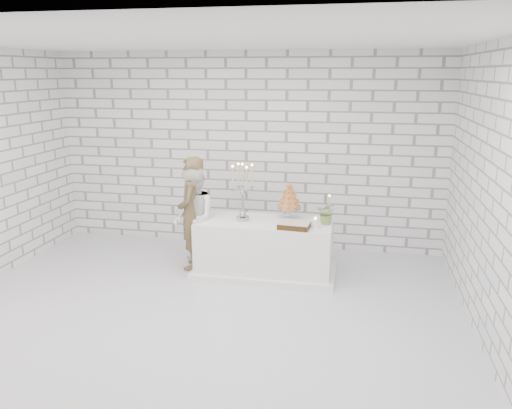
# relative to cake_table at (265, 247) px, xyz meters

# --- Properties ---
(ground) EXTENTS (6.00, 5.00, 0.01)m
(ground) POSITION_rel_cake_table_xyz_m (-0.51, -1.32, -0.38)
(ground) COLOR silver
(ground) RESTS_ON ground
(ceiling) EXTENTS (6.00, 5.00, 0.01)m
(ceiling) POSITION_rel_cake_table_xyz_m (-0.51, -1.32, 2.62)
(ceiling) COLOR white
(ceiling) RESTS_ON ground
(wall_back) EXTENTS (6.00, 0.01, 3.00)m
(wall_back) POSITION_rel_cake_table_xyz_m (-0.51, 1.18, 1.12)
(wall_back) COLOR white
(wall_back) RESTS_ON ground
(wall_front) EXTENTS (6.00, 0.01, 3.00)m
(wall_front) POSITION_rel_cake_table_xyz_m (-0.51, -3.82, 1.12)
(wall_front) COLOR white
(wall_front) RESTS_ON ground
(wall_right) EXTENTS (0.01, 5.00, 3.00)m
(wall_right) POSITION_rel_cake_table_xyz_m (2.49, -1.32, 1.12)
(wall_right) COLOR white
(wall_right) RESTS_ON ground
(cake_table) EXTENTS (1.80, 0.80, 0.75)m
(cake_table) POSITION_rel_cake_table_xyz_m (0.00, 0.00, 0.00)
(cake_table) COLOR white
(cake_table) RESTS_ON ground
(groom) EXTENTS (0.46, 0.62, 1.58)m
(groom) POSITION_rel_cake_table_xyz_m (-1.04, 0.03, 0.41)
(groom) COLOR brown
(groom) RESTS_ON ground
(bride) EXTENTS (0.79, 0.87, 1.45)m
(bride) POSITION_rel_cake_table_xyz_m (-1.00, -0.01, 0.35)
(bride) COLOR white
(bride) RESTS_ON ground
(candelabra) EXTENTS (0.36, 0.36, 0.78)m
(candelabra) POSITION_rel_cake_table_xyz_m (-0.30, -0.03, 0.77)
(candelabra) COLOR #9E9EA8
(candelabra) RESTS_ON cake_table
(croquembouche) EXTENTS (0.36, 0.36, 0.51)m
(croquembouche) POSITION_rel_cake_table_xyz_m (0.30, 0.16, 0.63)
(croquembouche) COLOR brown
(croquembouche) RESTS_ON cake_table
(chocolate_cake) EXTENTS (0.41, 0.31, 0.08)m
(chocolate_cake) POSITION_rel_cake_table_xyz_m (0.43, -0.25, 0.42)
(chocolate_cake) COLOR black
(chocolate_cake) RESTS_ON cake_table
(pillar_candle) EXTENTS (0.09, 0.09, 0.12)m
(pillar_candle) POSITION_rel_cake_table_xyz_m (0.69, -0.18, 0.44)
(pillar_candle) COLOR white
(pillar_candle) RESTS_ON cake_table
(extra_taper) EXTENTS (0.08, 0.08, 0.32)m
(extra_taper) POSITION_rel_cake_table_xyz_m (0.84, 0.24, 0.54)
(extra_taper) COLOR #C0B98E
(extra_taper) RESTS_ON cake_table
(flowers) EXTENTS (0.30, 0.27, 0.30)m
(flowers) POSITION_rel_cake_table_xyz_m (0.82, 0.02, 0.52)
(flowers) COLOR #518443
(flowers) RESTS_ON cake_table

